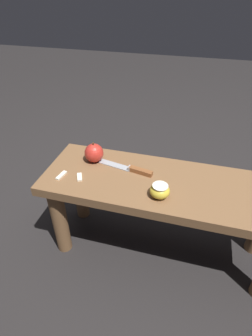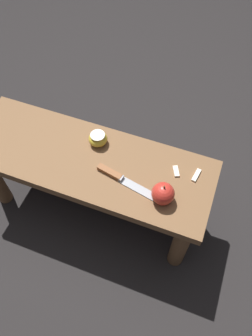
# 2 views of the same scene
# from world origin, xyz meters

# --- Properties ---
(ground_plane) EXTENTS (8.00, 8.00, 0.00)m
(ground_plane) POSITION_xyz_m (0.00, 0.00, 0.00)
(ground_plane) COLOR black
(wooden_bench) EXTENTS (1.02, 0.36, 0.42)m
(wooden_bench) POSITION_xyz_m (0.00, 0.00, 0.33)
(wooden_bench) COLOR brown
(wooden_bench) RESTS_ON ground_plane
(knife) EXTENTS (0.25, 0.08, 0.02)m
(knife) POSITION_xyz_m (-0.15, 0.04, 0.43)
(knife) COLOR #9EA0A5
(knife) RESTS_ON wooden_bench
(apple_whole) EXTENTS (0.08, 0.08, 0.10)m
(apple_whole) POSITION_xyz_m (-0.33, 0.07, 0.46)
(apple_whole) COLOR red
(apple_whole) RESTS_ON wooden_bench
(apple_cut) EXTENTS (0.08, 0.08, 0.05)m
(apple_cut) POSITION_xyz_m (-0.01, -0.09, 0.45)
(apple_cut) COLOR gold
(apple_cut) RESTS_ON wooden_bench
(apple_slice_near_knife) EXTENTS (0.04, 0.05, 0.01)m
(apple_slice_near_knife) POSITION_xyz_m (-0.35, -0.06, 0.43)
(apple_slice_near_knife) COLOR white
(apple_slice_near_knife) RESTS_ON wooden_bench
(apple_slice_center) EXTENTS (0.03, 0.06, 0.01)m
(apple_slice_center) POSITION_xyz_m (-0.43, -0.08, 0.43)
(apple_slice_center) COLOR white
(apple_slice_center) RESTS_ON wooden_bench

